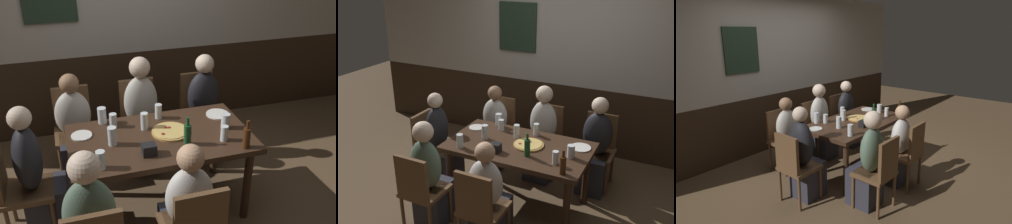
# 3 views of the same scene
# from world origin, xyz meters

# --- Properties ---
(ground_plane) EXTENTS (12.00, 12.00, 0.00)m
(ground_plane) POSITION_xyz_m (0.00, 0.00, 0.00)
(ground_plane) COLOR brown
(wall_back) EXTENTS (6.40, 0.13, 2.60)m
(wall_back) POSITION_xyz_m (-0.01, 1.65, 1.30)
(wall_back) COLOR #332316
(wall_back) RESTS_ON ground_plane
(dining_table) EXTENTS (1.52, 0.86, 0.74)m
(dining_table) POSITION_xyz_m (0.00, 0.00, 0.65)
(dining_table) COLOR #382316
(dining_table) RESTS_ON ground_plane
(chair_mid_far) EXTENTS (0.40, 0.40, 0.88)m
(chair_mid_far) POSITION_xyz_m (0.00, 0.85, 0.50)
(chair_mid_far) COLOR brown
(chair_mid_far) RESTS_ON ground_plane
(chair_left_far) EXTENTS (0.40, 0.40, 0.88)m
(chair_left_far) POSITION_xyz_m (-0.67, 0.85, 0.50)
(chair_left_far) COLOR brown
(chair_left_far) RESTS_ON ground_plane
(chair_right_far) EXTENTS (0.40, 0.40, 0.88)m
(chair_right_far) POSITION_xyz_m (0.67, 0.85, 0.50)
(chair_right_far) COLOR brown
(chair_right_far) RESTS_ON ground_plane
(chair_head_west) EXTENTS (0.40, 0.40, 0.88)m
(chair_head_west) POSITION_xyz_m (-1.18, 0.00, 0.50)
(chair_head_west) COLOR brown
(chair_head_west) RESTS_ON ground_plane
(person_mid_near) EXTENTS (0.34, 0.37, 1.09)m
(person_mid_near) POSITION_xyz_m (0.00, -0.68, 0.46)
(person_mid_near) COLOR #2D2D38
(person_mid_near) RESTS_ON ground_plane
(person_mid_far) EXTENTS (0.34, 0.37, 1.19)m
(person_mid_far) POSITION_xyz_m (-0.00, 0.69, 0.51)
(person_mid_far) COLOR #2D2D38
(person_mid_far) RESTS_ON ground_plane
(person_left_far) EXTENTS (0.34, 0.37, 1.10)m
(person_left_far) POSITION_xyz_m (-0.67, 0.68, 0.46)
(person_left_far) COLOR #2D2D38
(person_left_far) RESTS_ON ground_plane
(person_right_far) EXTENTS (0.34, 0.37, 1.15)m
(person_right_far) POSITION_xyz_m (0.67, 0.68, 0.48)
(person_right_far) COLOR #2D2D38
(person_right_far) RESTS_ON ground_plane
(person_head_west) EXTENTS (0.37, 0.34, 1.16)m
(person_head_west) POSITION_xyz_m (-1.02, 0.00, 0.49)
(person_head_west) COLOR #2D2D38
(person_head_west) RESTS_ON ground_plane
(pizza) EXTENTS (0.32, 0.32, 0.03)m
(pizza) POSITION_xyz_m (0.10, 0.03, 0.75)
(pizza) COLOR tan
(pizza) RESTS_ON dining_table
(pint_glass_amber) EXTENTS (0.08, 0.08, 0.15)m
(pint_glass_amber) POSITION_xyz_m (-0.43, 0.37, 0.80)
(pint_glass_amber) COLOR silver
(pint_glass_amber) RESTS_ON dining_table
(tumbler_short) EXTENTS (0.06, 0.06, 0.13)m
(tumbler_short) POSITION_xyz_m (0.48, -0.21, 0.80)
(tumbler_short) COLOR silver
(tumbler_short) RESTS_ON dining_table
(beer_glass_tall) EXTENTS (0.07, 0.07, 0.12)m
(beer_glass_tall) POSITION_xyz_m (-0.35, 0.27, 0.80)
(beer_glass_tall) COLOR silver
(beer_glass_tall) RESTS_ON dining_table
(tumbler_water) EXTENTS (0.06, 0.06, 0.14)m
(tumbler_water) POSITION_xyz_m (0.07, 0.32, 0.80)
(tumbler_water) COLOR silver
(tumbler_water) RESTS_ON dining_table
(pint_glass_pale) EXTENTS (0.08, 0.08, 0.13)m
(pint_glass_pale) POSITION_xyz_m (0.58, -0.02, 0.80)
(pint_glass_pale) COLOR silver
(pint_glass_pale) RESTS_ON dining_table
(pint_glass_stout) EXTENTS (0.06, 0.06, 0.15)m
(pint_glass_stout) POSITION_xyz_m (-0.10, 0.16, 0.81)
(pint_glass_stout) COLOR silver
(pint_glass_stout) RESTS_ON dining_table
(highball_clear) EXTENTS (0.07, 0.07, 0.16)m
(highball_clear) POSITION_xyz_m (-0.40, -0.02, 0.81)
(highball_clear) COLOR silver
(highball_clear) RESTS_ON dining_table
(beer_glass_half) EXTENTS (0.07, 0.07, 0.15)m
(beer_glass_half) POSITION_xyz_m (-0.54, -0.32, 0.80)
(beer_glass_half) COLOR silver
(beer_glass_half) RESTS_ON dining_table
(beer_bottle_green) EXTENTS (0.06, 0.06, 0.25)m
(beer_bottle_green) POSITION_xyz_m (0.17, -0.18, 0.84)
(beer_bottle_green) COLOR #194723
(beer_bottle_green) RESTS_ON dining_table
(beer_bottle_brown) EXTENTS (0.06, 0.06, 0.24)m
(beer_bottle_brown) POSITION_xyz_m (0.60, -0.36, 0.83)
(beer_bottle_brown) COLOR #42230F
(beer_bottle_brown) RESTS_ON dining_table
(plate_white_large) EXTENTS (0.21, 0.21, 0.01)m
(plate_white_large) POSITION_xyz_m (0.61, 0.22, 0.75)
(plate_white_large) COLOR white
(plate_white_large) RESTS_ON dining_table
(plate_white_small) EXTENTS (0.18, 0.18, 0.01)m
(plate_white_small) POSITION_xyz_m (-0.63, 0.19, 0.75)
(plate_white_small) COLOR white
(plate_white_small) RESTS_ON dining_table
(condiment_caddy) EXTENTS (0.11, 0.09, 0.09)m
(condiment_caddy) POSITION_xyz_m (-0.16, -0.24, 0.79)
(condiment_caddy) COLOR black
(condiment_caddy) RESTS_ON dining_table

